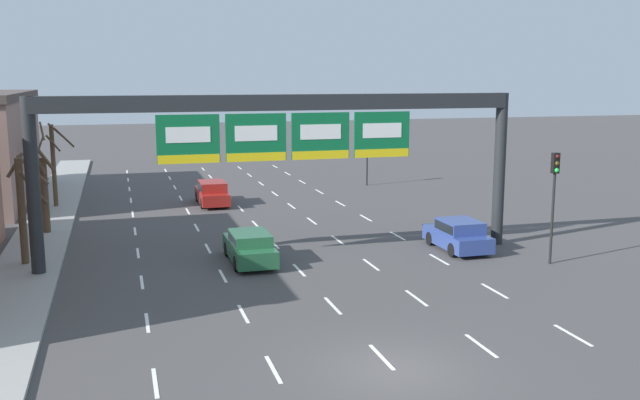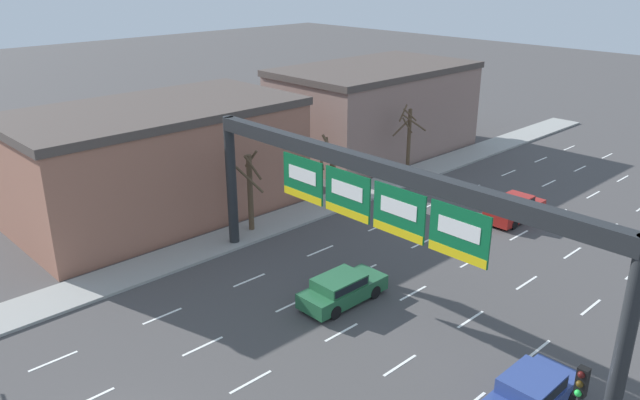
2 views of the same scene
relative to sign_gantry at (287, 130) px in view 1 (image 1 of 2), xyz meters
The scene contains 11 objects.
ground_plane 14.32m from the sign_gantry, 90.00° to the right, with size 220.00×220.00×0.00m, color #474444.
lane_dashes 5.90m from the sign_gantry, 90.00° to the left, with size 13.32×67.00×0.01m.
sign_gantry is the anchor object (origin of this frame).
car_red 15.78m from the sign_gantry, 95.86° to the left, with size 1.80×4.65×1.54m.
car_green 5.44m from the sign_gantry, behind, with size 1.82×4.50×1.43m.
car_blue 9.70m from the sign_gantry, ahead, with size 1.88×4.07×1.50m.
traffic_light_near_gantry 12.01m from the sign_gantry, 20.17° to the right, with size 0.30×0.35×4.97m.
traffic_light_mid_block 22.87m from the sign_gantry, 61.23° to the left, with size 0.30×0.35×4.16m.
tree_bare_closest 14.23m from the sign_gantry, 143.51° to the left, with size 1.91×1.44×4.81m.
tree_bare_third 11.92m from the sign_gantry, behind, with size 1.69×1.69×4.85m.
tree_bare_furthest 19.94m from the sign_gantry, 124.61° to the left, with size 2.38×2.35×5.31m.
Camera 1 is at (-7.28, -17.83, 8.29)m, focal length 40.00 mm.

